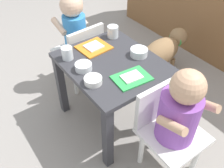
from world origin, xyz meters
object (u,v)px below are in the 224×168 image
dog (164,50)px  water_cup_right (67,54)px  dining_table (112,74)px  food_tray_left (94,47)px  cereal_bowl_right_side (93,80)px  veggie_bowl_near (83,66)px  water_cup_left (113,32)px  food_tray_right (132,78)px  veggie_bowl_far (139,52)px  seated_child_right (177,114)px  seated_child_left (76,32)px

dog → water_cup_right: 0.84m
dining_table → food_tray_left: food_tray_left is taller
cereal_bowl_right_side → veggie_bowl_near: size_ratio=1.01×
water_cup_left → food_tray_left: bearing=-77.2°
food_tray_right → veggie_bowl_far: bearing=129.7°
veggie_bowl_near → cereal_bowl_right_side: bearing=-8.7°
seated_child_right → food_tray_right: bearing=-171.5°
veggie_bowl_far → dining_table: bearing=-103.7°
dining_table → food_tray_left: (-0.17, -0.01, 0.09)m
dog → water_cup_right: water_cup_right is taller
food_tray_left → water_cup_left: size_ratio=2.56×
food_tray_left → cereal_bowl_right_side: 0.31m
food_tray_right → food_tray_left: bearing=-180.0°
dining_table → veggie_bowl_far: (0.04, 0.16, 0.11)m
dining_table → seated_child_left: seated_child_left is taller
water_cup_left → water_cup_right: (0.04, -0.34, -0.00)m
dining_table → veggie_bowl_far: size_ratio=5.85×
seated_child_left → veggie_bowl_far: 0.50m
water_cup_left → veggie_bowl_near: 0.37m
dog → cereal_bowl_right_side: size_ratio=5.50×
water_cup_left → veggie_bowl_far: 0.25m
dining_table → cereal_bowl_right_side: bearing=-63.7°
food_tray_left → water_cup_left: water_cup_left is taller
seated_child_left → veggie_bowl_near: seated_child_left is taller
seated_child_right → water_cup_right: 0.65m
seated_child_right → dog: bearing=136.9°
seated_child_right → cereal_bowl_right_side: (-0.36, -0.21, 0.06)m
food_tray_right → veggie_bowl_far: size_ratio=2.00×
food_tray_right → water_cup_left: 0.42m
dining_table → seated_child_right: 0.45m
seated_child_right → water_cup_left: (-0.65, 0.12, 0.07)m
cereal_bowl_right_side → veggie_bowl_far: bearing=98.4°
dog → veggie_bowl_near: bearing=-79.6°
dog → cereal_bowl_right_side: bearing=-71.8°
veggie_bowl_far → dog: bearing=114.8°
seated_child_left → water_cup_left: size_ratio=9.53×
seated_child_right → food_tray_left: bearing=-176.2°
water_cup_left → water_cup_right: size_ratio=1.03×
seated_child_right → water_cup_left: size_ratio=9.28×
seated_child_left → water_cup_right: seated_child_left is taller
cereal_bowl_right_side → seated_child_left: bearing=159.0°
water_cup_right → cereal_bowl_right_side: 0.26m
food_tray_left → food_tray_right: 0.35m
seated_child_right → cereal_bowl_right_side: bearing=-149.3°
veggie_bowl_far → veggie_bowl_near: bearing=-102.5°
water_cup_right → water_cup_left: bearing=97.2°
water_cup_left → water_cup_right: bearing=-82.8°
dining_table → dog: bearing=105.8°
seated_child_right → veggie_bowl_far: seated_child_right is taller
cereal_bowl_right_side → dog: bearing=108.2°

